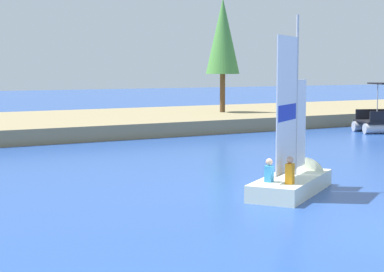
# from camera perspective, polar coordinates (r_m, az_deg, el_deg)

# --- Properties ---
(shore_bank) EXTENTS (80.00, 13.12, 0.81)m
(shore_bank) POSITION_cam_1_polar(r_m,az_deg,el_deg) (39.78, -12.13, 0.97)
(shore_bank) COLOR #897A56
(shore_bank) RESTS_ON ground
(shoreline_tree_midright) EXTENTS (2.24, 2.24, 7.55)m
(shoreline_tree_midright) POSITION_cam_1_polar(r_m,az_deg,el_deg) (43.95, 2.69, 8.61)
(shoreline_tree_midright) COLOR brown
(shoreline_tree_midright) RESTS_ON shore_bank
(sailboat) EXTENTS (4.53, 3.66, 5.72)m
(sailboat) POSITION_cam_1_polar(r_m,az_deg,el_deg) (20.52, 9.16, -3.47)
(sailboat) COLOR silver
(sailboat) RESTS_ON ground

